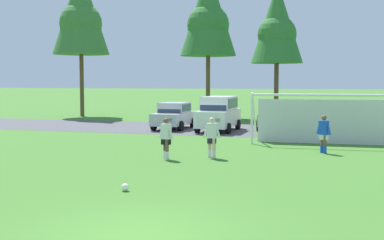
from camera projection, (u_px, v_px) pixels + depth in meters
ground_plane at (258, 145)px, 24.42m from camera, size 400.00×400.00×0.00m
parking_lot_strip at (277, 131)px, 31.35m from camera, size 52.00×8.40×0.01m
soccer_ball at (125, 187)px, 14.04m from camera, size 0.22×0.22×0.22m
soccer_goal at (328, 118)px, 24.54m from camera, size 7.50×2.26×2.57m
player_striker_near at (324, 134)px, 21.50m from camera, size 0.66×0.46×1.64m
player_midfield_center at (166, 138)px, 19.84m from camera, size 0.71×0.35×1.64m
player_defender_far at (212, 138)px, 20.18m from camera, size 0.74×0.27×1.64m
parked_car_slot_far_left at (174, 116)px, 32.61m from camera, size 2.04×4.20×1.72m
parked_car_slot_left at (219, 113)px, 31.23m from camera, size 2.14×4.60×2.16m
parked_car_slot_center_left at (276, 116)px, 31.99m from camera, size 2.04×4.20×1.72m
parked_car_slot_center at (326, 119)px, 29.59m from camera, size 2.20×4.29×1.72m
tree_left_edge at (81, 13)px, 44.04m from camera, size 4.96×4.96×13.22m
tree_mid_left at (208, 15)px, 42.31m from camera, size 4.76×4.76×12.69m
tree_center_back at (277, 25)px, 39.52m from camera, size 4.10×4.10×10.94m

